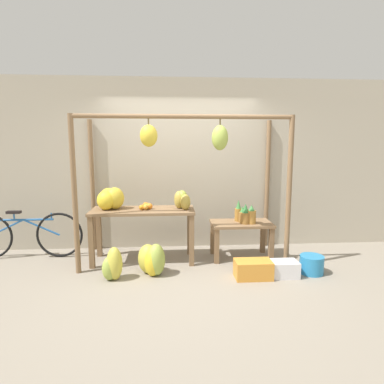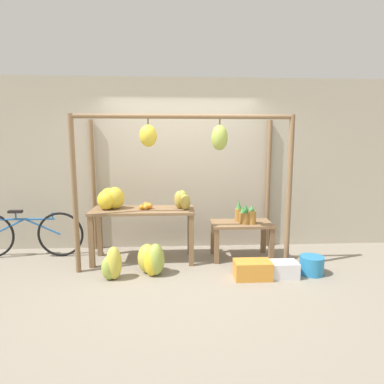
% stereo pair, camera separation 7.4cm
% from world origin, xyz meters
% --- Properties ---
extents(ground_plane, '(20.00, 20.00, 0.00)m').
position_xyz_m(ground_plane, '(0.00, 0.00, 0.00)').
color(ground_plane, gray).
extents(shop_wall_back, '(8.00, 0.08, 2.80)m').
position_xyz_m(shop_wall_back, '(0.00, 1.35, 1.40)').
color(shop_wall_back, '#B2A893').
rests_on(shop_wall_back, ground_plane).
extents(stall_awning, '(2.97, 1.13, 2.12)m').
position_xyz_m(stall_awning, '(0.01, 0.52, 1.47)').
color(stall_awning, brown).
rests_on(stall_awning, ground_plane).
extents(display_table_main, '(1.51, 0.60, 0.79)m').
position_xyz_m(display_table_main, '(-0.59, 0.66, 0.65)').
color(display_table_main, brown).
rests_on(display_table_main, ground_plane).
extents(display_table_side, '(0.92, 0.53, 0.56)m').
position_xyz_m(display_table_side, '(0.89, 0.69, 0.44)').
color(display_table_side, brown).
rests_on(display_table_side, ground_plane).
extents(banana_pile_on_table, '(0.48, 0.46, 0.32)m').
position_xyz_m(banana_pile_on_table, '(-1.07, 0.71, 0.94)').
color(banana_pile_on_table, gold).
rests_on(banana_pile_on_table, display_table_main).
extents(orange_pile, '(0.20, 0.23, 0.09)m').
position_xyz_m(orange_pile, '(-0.54, 0.68, 0.83)').
color(orange_pile, orange).
rests_on(orange_pile, display_table_main).
extents(pineapple_cluster, '(0.29, 0.30, 0.33)m').
position_xyz_m(pineapple_cluster, '(0.94, 0.66, 0.68)').
color(pineapple_cluster, '#B27F38').
rests_on(pineapple_cluster, display_table_side).
extents(banana_pile_ground_left, '(0.33, 0.29, 0.44)m').
position_xyz_m(banana_pile_ground_left, '(-0.94, -0.01, 0.20)').
color(banana_pile_ground_left, gold).
rests_on(banana_pile_ground_left, ground_plane).
extents(banana_pile_ground_right, '(0.44, 0.44, 0.43)m').
position_xyz_m(banana_pile_ground_right, '(-0.44, 0.13, 0.20)').
color(banana_pile_ground_right, '#9EB247').
rests_on(banana_pile_ground_right, ground_plane).
extents(fruit_crate_white, '(0.48, 0.28, 0.23)m').
position_xyz_m(fruit_crate_white, '(0.88, -0.08, 0.12)').
color(fruit_crate_white, orange).
rests_on(fruit_crate_white, ground_plane).
extents(blue_bucket, '(0.32, 0.32, 0.25)m').
position_xyz_m(blue_bucket, '(1.71, 0.02, 0.12)').
color(blue_bucket, teal).
rests_on(blue_bucket, ground_plane).
extents(parked_bicycle, '(1.75, 0.08, 0.74)m').
position_xyz_m(parked_bicycle, '(-2.42, 0.91, 0.37)').
color(parked_bicycle, black).
rests_on(parked_bicycle, ground_plane).
extents(papaya_pile, '(0.28, 0.34, 0.27)m').
position_xyz_m(papaya_pile, '(-0.01, 0.66, 0.92)').
color(papaya_pile, '#B2993D').
rests_on(papaya_pile, display_table_main).
extents(fruit_crate_purple, '(0.43, 0.25, 0.21)m').
position_xyz_m(fruit_crate_purple, '(1.27, -0.06, 0.11)').
color(fruit_crate_purple, silver).
rests_on(fruit_crate_purple, ground_plane).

